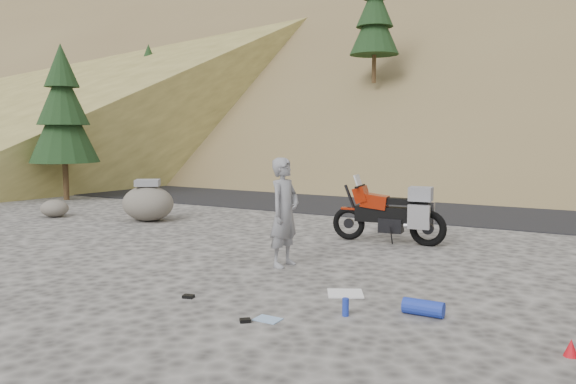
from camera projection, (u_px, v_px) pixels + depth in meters
name	position (u px, v px, depth m)	size (l,w,h in m)	color
ground	(295.00, 269.00, 9.14)	(140.00, 140.00, 0.00)	#3F3D3A
road	(438.00, 206.00, 16.94)	(120.00, 7.00, 0.05)	black
hillside	(547.00, 17.00, 43.41)	(120.00, 73.00, 46.72)	brown
conifer_verge	(63.00, 111.00, 18.09)	(2.20, 2.20, 5.04)	#3A2915
motorcycle	(393.00, 214.00, 11.17)	(2.31, 0.80, 1.38)	black
man	(284.00, 266.00, 9.33)	(0.66, 0.43, 1.80)	gray
boulder	(148.00, 203.00, 14.02)	(1.68, 1.56, 1.06)	#5D584F
small_rock	(55.00, 208.00, 14.69)	(0.82, 0.75, 0.45)	#5D584F
gear_white_cloth	(345.00, 293.00, 7.72)	(0.48, 0.43, 0.02)	white
gear_blue_mat	(423.00, 308.00, 6.80)	(0.20, 0.20, 0.49)	#1C33A8
gear_bottle	(346.00, 307.00, 6.78)	(0.08, 0.08, 0.22)	#1C33A8
gear_funnel	(571.00, 348.00, 5.56)	(0.14, 0.14, 0.18)	red
gear_glove_a	(188.00, 296.00, 7.53)	(0.15, 0.10, 0.04)	black
gear_glove_b	(245.00, 320.00, 6.57)	(0.13, 0.09, 0.04)	black
gear_blue_cloth	(268.00, 319.00, 6.65)	(0.31, 0.23, 0.01)	#87AAD1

